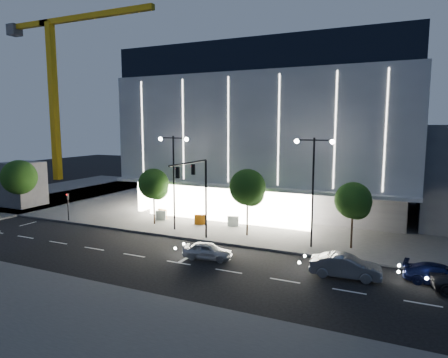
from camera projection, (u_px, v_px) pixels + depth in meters
The scene contains 20 objects.
ground at pixel (167, 253), 31.27m from camera, with size 160.00×160.00×0.00m, color black.
sidewalk_museum at pixel (304, 204), 50.75m from camera, with size 70.00×40.00×0.15m, color #474747.
sidewalk_near at pixel (115, 341), 18.39m from camera, with size 70.00×10.00×0.15m, color #474747.
sidewalk_west at pixel (17, 201), 52.77m from camera, with size 16.00×50.00×0.15m, color #474747.
museum at pixel (286, 131), 48.84m from camera, with size 30.00×25.80×18.00m.
traffic_mast at pixel (198, 185), 33.19m from camera, with size 0.33×5.89×7.07m.
street_lamp_west at pixel (174, 169), 37.12m from camera, with size 3.16×0.36×9.00m.
street_lamp_east at pixel (313, 176), 31.70m from camera, with size 3.16×0.36×9.00m.
ped_signal_far at pixel (68, 204), 41.33m from camera, with size 0.22×0.24×3.00m.
tower_crane at pixel (56, 65), 70.78m from camera, with size 32.00×2.00×28.50m.
tree_left at pixel (154, 186), 39.54m from camera, with size 3.02×3.02×5.72m.
tree_mid at pixel (248, 189), 35.33m from camera, with size 3.25×3.25×6.15m.
tree_right at pixel (353, 202), 31.63m from camera, with size 2.91×2.91×5.51m.
car_lead at pixel (208, 251), 29.84m from camera, with size 1.50×3.72×1.27m, color #B5B8BE.
car_second at pixel (345, 266), 26.25m from camera, with size 1.60×4.58×1.51m, color gray.
car_third at pixel (441, 275), 25.00m from camera, with size 1.77×4.35×1.26m, color #121945.
barrier_a at pixel (162, 214), 42.18m from camera, with size 1.10×0.25×1.00m, color orange.
barrier_b at pixel (161, 215), 41.56m from camera, with size 1.10×0.25×1.00m, color silver.
barrier_c at pixel (200, 220), 39.67m from camera, with size 1.10×0.25×1.00m, color #C35E0A.
barrier_d at pixel (233, 221), 39.05m from camera, with size 1.10×0.25×1.00m, color white.
Camera 1 is at (16.80, -25.51, 9.95)m, focal length 32.00 mm.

